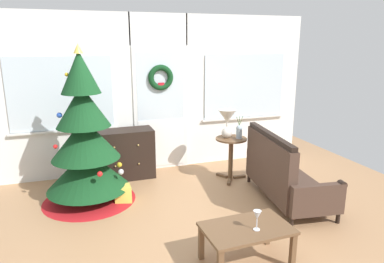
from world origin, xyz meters
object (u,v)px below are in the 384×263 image
at_px(christmas_tree, 86,146).
at_px(side_table, 231,150).
at_px(dresser_cabinet, 125,154).
at_px(coffee_table, 247,232).
at_px(flower_vase, 239,131).
at_px(table_lamp, 227,120).
at_px(gift_box, 122,194).
at_px(settee_sofa, 282,174).
at_px(wine_glass, 257,216).

distance_m(christmas_tree, side_table, 2.16).
xyz_separation_m(dresser_cabinet, coffee_table, (0.80, -2.63, -0.06)).
bearing_deg(flower_vase, christmas_tree, -179.41).
relative_size(table_lamp, gift_box, 1.96).
distance_m(christmas_tree, table_lamp, 2.10).
xyz_separation_m(christmas_tree, coffee_table, (1.38, -1.94, -0.44)).
distance_m(side_table, coffee_table, 2.17).
distance_m(side_table, table_lamp, 0.48).
relative_size(settee_sofa, wine_glass, 8.27).
bearing_deg(gift_box, settee_sofa, -17.25).
height_order(table_lamp, wine_glass, table_lamp).
bearing_deg(christmas_tree, side_table, 2.22).
relative_size(settee_sofa, coffee_table, 1.88).
bearing_deg(gift_box, wine_glass, -60.72).
bearing_deg(flower_vase, coffee_table, -113.57).
bearing_deg(wine_glass, gift_box, 119.28).
distance_m(table_lamp, coffee_table, 2.27).
height_order(flower_vase, wine_glass, flower_vase).
height_order(side_table, coffee_table, side_table).
distance_m(christmas_tree, wine_glass, 2.49).
bearing_deg(christmas_tree, wine_glass, -54.38).
distance_m(christmas_tree, flower_vase, 2.24).
height_order(coffee_table, gift_box, coffee_table).
bearing_deg(gift_box, flower_vase, 6.77).
relative_size(side_table, flower_vase, 1.93).
distance_m(dresser_cabinet, table_lamp, 1.70).
relative_size(christmas_tree, side_table, 3.10).
bearing_deg(wine_glass, table_lamp, 73.45).
relative_size(settee_sofa, side_table, 2.39).
distance_m(christmas_tree, coffee_table, 2.43).
bearing_deg(coffee_table, settee_sofa, 45.60).
bearing_deg(table_lamp, settee_sofa, -67.62).
relative_size(flower_vase, coffee_table, 0.41).
xyz_separation_m(wine_glass, gift_box, (-1.02, 1.83, -0.42)).
height_order(dresser_cabinet, gift_box, dresser_cabinet).
bearing_deg(coffee_table, side_table, 69.49).
distance_m(dresser_cabinet, gift_box, 0.94).
height_order(christmas_tree, side_table, christmas_tree).
bearing_deg(christmas_tree, gift_box, -24.52).
distance_m(settee_sofa, flower_vase, 0.98).
distance_m(christmas_tree, gift_box, 0.81).
bearing_deg(wine_glass, coffee_table, 129.80).
xyz_separation_m(side_table, table_lamp, (-0.06, 0.04, 0.48)).
distance_m(table_lamp, flower_vase, 0.25).
bearing_deg(flower_vase, table_lamp, 147.99).
height_order(christmas_tree, settee_sofa, christmas_tree).
bearing_deg(flower_vase, side_table, 149.04).
relative_size(dresser_cabinet, wine_glass, 4.65).
bearing_deg(side_table, settee_sofa, -69.99).
bearing_deg(coffee_table, gift_box, 118.77).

